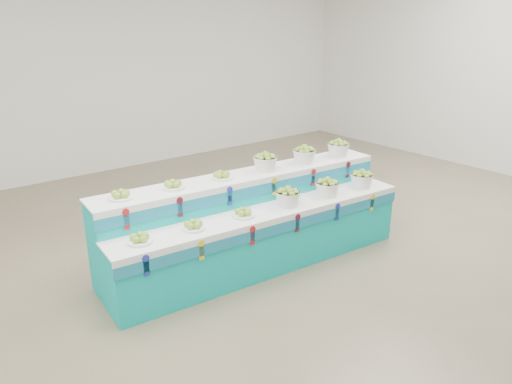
% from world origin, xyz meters
% --- Properties ---
extents(ground, '(10.00, 10.00, 0.00)m').
position_xyz_m(ground, '(0.00, 0.00, 0.00)').
color(ground, brown).
rests_on(ground, ground).
extents(back_wall, '(10.00, 0.00, 10.00)m').
position_xyz_m(back_wall, '(0.00, 5.00, 2.00)').
color(back_wall, silver).
rests_on(back_wall, ground).
extents(display_stand, '(3.71, 1.23, 1.02)m').
position_xyz_m(display_stand, '(-0.75, 0.36, 0.51)').
color(display_stand, '#0AB4B3').
rests_on(display_stand, ground).
extents(plate_lower_left, '(0.26, 0.26, 0.10)m').
position_xyz_m(plate_lower_left, '(-2.23, 0.25, 0.77)').
color(plate_lower_left, white).
rests_on(plate_lower_left, display_stand).
extents(plate_lower_mid, '(0.26, 0.26, 0.10)m').
position_xyz_m(plate_lower_mid, '(-1.67, 0.21, 0.77)').
color(plate_lower_mid, white).
rests_on(plate_lower_mid, display_stand).
extents(plate_lower_right, '(0.26, 0.26, 0.10)m').
position_xyz_m(plate_lower_right, '(-1.08, 0.16, 0.77)').
color(plate_lower_right, white).
rests_on(plate_lower_right, display_stand).
extents(basket_lower_left, '(0.31, 0.31, 0.21)m').
position_xyz_m(basket_lower_left, '(-0.49, 0.12, 0.83)').
color(basket_lower_left, silver).
rests_on(basket_lower_left, display_stand).
extents(basket_lower_mid, '(0.31, 0.31, 0.21)m').
position_xyz_m(basket_lower_mid, '(0.10, 0.07, 0.83)').
color(basket_lower_mid, silver).
rests_on(basket_lower_mid, display_stand).
extents(basket_lower_right, '(0.31, 0.31, 0.21)m').
position_xyz_m(basket_lower_right, '(0.67, 0.02, 0.83)').
color(basket_lower_right, silver).
rests_on(basket_lower_right, display_stand).
extents(plate_upper_left, '(0.26, 0.26, 0.10)m').
position_xyz_m(plate_upper_left, '(-2.19, 0.70, 1.07)').
color(plate_upper_left, white).
rests_on(plate_upper_left, display_stand).
extents(plate_upper_mid, '(0.26, 0.26, 0.10)m').
position_xyz_m(plate_upper_mid, '(-1.63, 0.66, 1.07)').
color(plate_upper_mid, white).
rests_on(plate_upper_mid, display_stand).
extents(plate_upper_right, '(0.26, 0.26, 0.10)m').
position_xyz_m(plate_upper_right, '(-1.04, 0.61, 1.07)').
color(plate_upper_right, white).
rests_on(plate_upper_right, display_stand).
extents(basket_upper_left, '(0.31, 0.31, 0.21)m').
position_xyz_m(basket_upper_left, '(-0.45, 0.56, 1.13)').
color(basket_upper_left, silver).
rests_on(basket_upper_left, display_stand).
extents(basket_upper_mid, '(0.31, 0.31, 0.21)m').
position_xyz_m(basket_upper_mid, '(0.13, 0.52, 1.13)').
color(basket_upper_mid, silver).
rests_on(basket_upper_mid, display_stand).
extents(basket_upper_right, '(0.31, 0.31, 0.21)m').
position_xyz_m(basket_upper_right, '(0.71, 0.47, 1.13)').
color(basket_upper_right, silver).
rests_on(basket_upper_right, display_stand).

